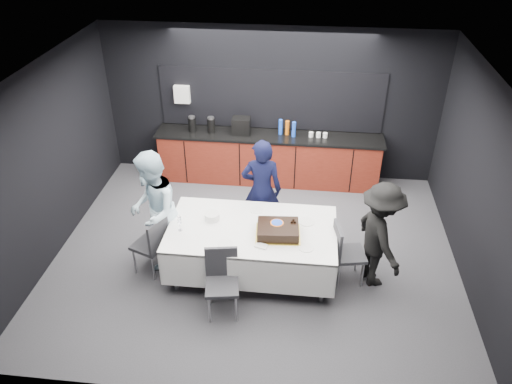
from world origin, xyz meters
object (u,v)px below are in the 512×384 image
Objects in this scene: person_right at (379,235)px; chair_right at (344,250)px; party_table at (252,236)px; chair_left at (153,242)px; person_left at (153,211)px; plate_stack at (212,216)px; chair_near at (222,277)px; champagne_flute at (179,221)px; cake_assembly at (278,230)px; person_center at (262,190)px.

chair_right is at bearing 73.95° from person_right.
chair_left is at bearing -173.72° from party_table.
plate_stack is at bearing 82.45° from person_left.
chair_near is (-1.58, -0.73, 0.00)m from chair_right.
chair_left reaches higher than plate_stack.
champagne_flute is 0.58m from chair_left.
chair_left is at bearing 178.58° from champagne_flute.
chair_left is (-1.38, -0.15, -0.11)m from party_table.
cake_assembly is 3.00× the size of plate_stack.
chair_near is at bearing 89.64° from person_right.
person_right is at bearing 77.38° from person_left.
party_table is 10.36× the size of champagne_flute.
chair_left is (-0.80, -0.29, -0.30)m from plate_stack.
person_right is (1.73, 0.01, 0.15)m from party_table.
chair_right reaches higher than party_table.
chair_left is (-1.75, -0.05, -0.32)m from cake_assembly.
party_table is 1.73m from person_right.
person_right is at bearing 4.90° from cake_assembly.
chair_near is 0.52× the size of person_left.
chair_right is at bearing -5.23° from plate_stack.
chair_near is at bearing -111.52° from party_table.
person_left reaches higher than person_center.
champagne_flute is 0.24× the size of chair_near.
party_table is at bearing -13.66° from plate_stack.
plate_stack is at bearing 20.18° from chair_left.
champagne_flute is at bearing -170.49° from party_table.
person_left reaches higher than chair_left.
person_right is (2.70, 0.17, -0.15)m from champagne_flute.
chair_right is (1.28, -0.03, -0.11)m from party_table.
person_left is at bearing 25.15° from person_center.
person_right is at bearing 3.01° from chair_left.
person_right is (2.03, 0.77, 0.25)m from chair_near.
champagne_flute is 2.71m from person_right.
person_center is (0.04, 0.88, 0.20)m from party_table.
party_table is at bearing 68.48° from chair_near.
chair_left is 1.00× the size of chair_right.
chair_near is 0.59× the size of person_right.
cake_assembly is 0.68× the size of chair_near.
plate_stack is at bearing 166.34° from party_table.
champagne_flute is at bearing 42.46° from person_center.
cake_assembly is at bearing 1.53° from chair_left.
champagne_flute reaches higher than cake_assembly.
cake_assembly is 0.97m from chair_right.
champagne_flute is 0.13× the size of person_center.
person_right reaches higher than chair_left.
chair_right is 1.56m from person_center.
person_left is (-0.44, 0.25, -0.04)m from champagne_flute.
champagne_flute is (-0.39, -0.30, 0.11)m from plate_stack.
person_center is 1.66m from person_left.
party_table is 1.44m from person_left.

